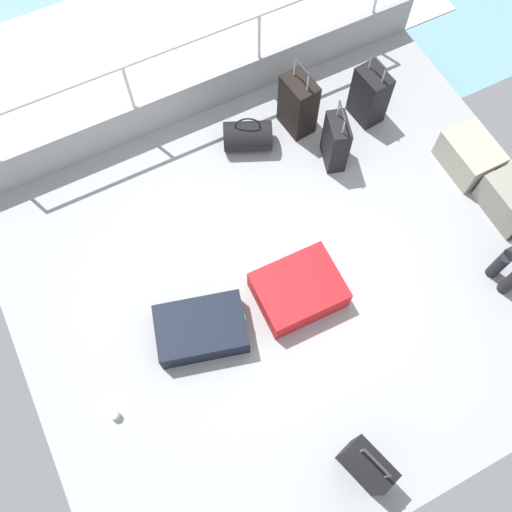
{
  "coord_description": "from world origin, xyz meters",
  "views": [
    {
      "loc": [
        1.56,
        -1.25,
        4.92
      ],
      "look_at": [
        -0.26,
        -0.32,
        0.25
      ],
      "focal_mm": 39.27,
      "sensor_mm": 36.0,
      "label": 1
    }
  ],
  "objects_px": {
    "duffel_bag": "(248,136)",
    "paper_cup": "(114,415)",
    "suitcase_3": "(369,95)",
    "suitcase_0": "(201,329)",
    "suitcase_4": "(366,466)",
    "cargo_crate_0": "(469,155)",
    "suitcase_5": "(298,105)",
    "suitcase_1": "(298,290)",
    "suitcase_2": "(336,142)"
  },
  "relations": [
    {
      "from": "suitcase_1",
      "to": "paper_cup",
      "type": "bearing_deg",
      "value": -82.58
    },
    {
      "from": "paper_cup",
      "to": "duffel_bag",
      "type": "bearing_deg",
      "value": 130.93
    },
    {
      "from": "suitcase_2",
      "to": "suitcase_0",
      "type": "bearing_deg",
      "value": -61.35
    },
    {
      "from": "cargo_crate_0",
      "to": "paper_cup",
      "type": "height_order",
      "value": "cargo_crate_0"
    },
    {
      "from": "suitcase_3",
      "to": "paper_cup",
      "type": "bearing_deg",
      "value": -63.94
    },
    {
      "from": "suitcase_1",
      "to": "paper_cup",
      "type": "relative_size",
      "value": 7.71
    },
    {
      "from": "cargo_crate_0",
      "to": "duffel_bag",
      "type": "bearing_deg",
      "value": -123.34
    },
    {
      "from": "suitcase_2",
      "to": "suitcase_5",
      "type": "relative_size",
      "value": 0.89
    },
    {
      "from": "suitcase_3",
      "to": "duffel_bag",
      "type": "xyz_separation_m",
      "value": [
        -0.22,
        -1.3,
        -0.15
      ]
    },
    {
      "from": "cargo_crate_0",
      "to": "suitcase_0",
      "type": "height_order",
      "value": "cargo_crate_0"
    },
    {
      "from": "cargo_crate_0",
      "to": "suitcase_5",
      "type": "distance_m",
      "value": 1.8
    },
    {
      "from": "suitcase_0",
      "to": "suitcase_4",
      "type": "xyz_separation_m",
      "value": [
        1.63,
        0.68,
        0.13
      ]
    },
    {
      "from": "suitcase_1",
      "to": "paper_cup",
      "type": "distance_m",
      "value": 1.93
    },
    {
      "from": "suitcase_5",
      "to": "duffel_bag",
      "type": "height_order",
      "value": "suitcase_5"
    },
    {
      "from": "suitcase_2",
      "to": "suitcase_3",
      "type": "distance_m",
      "value": 0.68
    },
    {
      "from": "cargo_crate_0",
      "to": "suitcase_5",
      "type": "bearing_deg",
      "value": -133.45
    },
    {
      "from": "suitcase_4",
      "to": "duffel_bag",
      "type": "distance_m",
      "value": 3.32
    },
    {
      "from": "paper_cup",
      "to": "suitcase_0",
      "type": "bearing_deg",
      "value": 108.25
    },
    {
      "from": "paper_cup",
      "to": "suitcase_3",
      "type": "bearing_deg",
      "value": 116.06
    },
    {
      "from": "suitcase_1",
      "to": "paper_cup",
      "type": "xyz_separation_m",
      "value": [
        0.25,
        -1.91,
        -0.09
      ]
    },
    {
      "from": "suitcase_0",
      "to": "suitcase_4",
      "type": "relative_size",
      "value": 1.29
    },
    {
      "from": "duffel_bag",
      "to": "cargo_crate_0",
      "type": "bearing_deg",
      "value": 56.66
    },
    {
      "from": "suitcase_1",
      "to": "suitcase_5",
      "type": "height_order",
      "value": "suitcase_5"
    },
    {
      "from": "suitcase_3",
      "to": "duffel_bag",
      "type": "relative_size",
      "value": 1.4
    },
    {
      "from": "suitcase_1",
      "to": "suitcase_2",
      "type": "xyz_separation_m",
      "value": [
        -1.16,
        1.04,
        0.16
      ]
    },
    {
      "from": "duffel_bag",
      "to": "suitcase_2",
      "type": "bearing_deg",
      "value": 51.83
    },
    {
      "from": "suitcase_1",
      "to": "suitcase_4",
      "type": "distance_m",
      "value": 1.59
    },
    {
      "from": "duffel_bag",
      "to": "paper_cup",
      "type": "bearing_deg",
      "value": -49.07
    },
    {
      "from": "suitcase_1",
      "to": "suitcase_2",
      "type": "distance_m",
      "value": 1.57
    },
    {
      "from": "suitcase_4",
      "to": "duffel_bag",
      "type": "bearing_deg",
      "value": 169.47
    },
    {
      "from": "suitcase_3",
      "to": "suitcase_1",
      "type": "bearing_deg",
      "value": -47.8
    },
    {
      "from": "suitcase_0",
      "to": "duffel_bag",
      "type": "xyz_separation_m",
      "value": [
        -1.64,
        1.29,
        0.03
      ]
    },
    {
      "from": "suitcase_2",
      "to": "suitcase_4",
      "type": "height_order",
      "value": "suitcase_2"
    },
    {
      "from": "cargo_crate_0",
      "to": "paper_cup",
      "type": "relative_size",
      "value": 6.11
    },
    {
      "from": "duffel_bag",
      "to": "paper_cup",
      "type": "relative_size",
      "value": 5.77
    },
    {
      "from": "suitcase_0",
      "to": "suitcase_1",
      "type": "bearing_deg",
      "value": 85.72
    },
    {
      "from": "suitcase_2",
      "to": "paper_cup",
      "type": "height_order",
      "value": "suitcase_2"
    },
    {
      "from": "suitcase_5",
      "to": "suitcase_0",
      "type": "bearing_deg",
      "value": -48.69
    },
    {
      "from": "suitcase_4",
      "to": "suitcase_3",
      "type": "bearing_deg",
      "value": 148.01
    },
    {
      "from": "cargo_crate_0",
      "to": "duffel_bag",
      "type": "distance_m",
      "value": 2.25
    },
    {
      "from": "suitcase_5",
      "to": "paper_cup",
      "type": "distance_m",
      "value": 3.45
    },
    {
      "from": "suitcase_1",
      "to": "duffel_bag",
      "type": "relative_size",
      "value": 1.34
    },
    {
      "from": "suitcase_4",
      "to": "cargo_crate_0",
      "type": "bearing_deg",
      "value": 129.25
    },
    {
      "from": "suitcase_3",
      "to": "suitcase_4",
      "type": "bearing_deg",
      "value": -31.99
    },
    {
      "from": "suitcase_5",
      "to": "suitcase_2",
      "type": "bearing_deg",
      "value": 12.94
    },
    {
      "from": "suitcase_0",
      "to": "suitcase_2",
      "type": "distance_m",
      "value": 2.27
    },
    {
      "from": "cargo_crate_0",
      "to": "suitcase_0",
      "type": "distance_m",
      "value": 3.19
    },
    {
      "from": "suitcase_2",
      "to": "suitcase_5",
      "type": "bearing_deg",
      "value": -167.06
    },
    {
      "from": "duffel_bag",
      "to": "paper_cup",
      "type": "xyz_separation_m",
      "value": [
        1.96,
        -2.25,
        -0.11
      ]
    },
    {
      "from": "duffel_bag",
      "to": "paper_cup",
      "type": "distance_m",
      "value": 2.99
    }
  ]
}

